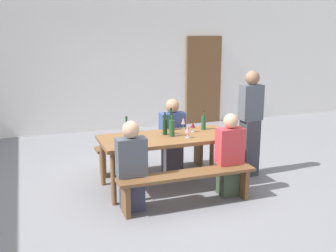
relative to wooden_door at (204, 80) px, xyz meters
name	(u,v)px	position (x,y,z in m)	size (l,w,h in m)	color
ground_plane	(168,186)	(-2.25, -3.64, -1.05)	(24.00, 24.00, 0.00)	slate
back_wall	(110,59)	(-2.25, 0.14, 0.55)	(14.00, 0.20, 3.20)	white
wooden_door	(204,80)	(0.00, 0.00, 0.00)	(0.90, 0.06, 2.10)	brown
tasting_table	(168,142)	(-2.25, -3.64, -0.38)	(1.92, 0.86, 0.75)	brown
bench_near	(188,180)	(-2.25, -4.37, -0.70)	(1.82, 0.30, 0.45)	brown
bench_far	(153,149)	(-2.25, -2.92, -0.70)	(1.82, 0.30, 0.45)	brown
wine_bottle_0	(172,128)	(-2.20, -3.66, -0.18)	(0.08, 0.08, 0.32)	#234C2D
wine_bottle_1	(165,126)	(-2.26, -3.54, -0.18)	(0.07, 0.07, 0.33)	#143319
wine_bottle_2	(127,132)	(-2.87, -3.71, -0.17)	(0.08, 0.08, 0.34)	#194723
wine_bottle_3	(204,122)	(-1.61, -3.45, -0.19)	(0.07, 0.07, 0.29)	#234C2D
wine_bottle_4	(171,122)	(-2.08, -3.30, -0.18)	(0.08, 0.08, 0.34)	#143319
wine_glass_0	(187,130)	(-2.03, -3.82, -0.19)	(0.07, 0.07, 0.16)	silver
wine_glass_1	(119,139)	(-3.05, -4.00, -0.18)	(0.07, 0.07, 0.17)	silver
wine_glass_2	(193,125)	(-1.82, -3.53, -0.20)	(0.07, 0.07, 0.14)	silver
wine_glass_3	(183,121)	(-1.88, -3.30, -0.18)	(0.07, 0.07, 0.17)	silver
seated_guest_near_0	(132,168)	(-2.94, -4.22, -0.50)	(0.37, 0.24, 1.15)	#35384A
seated_guest_near_1	(229,157)	(-1.57, -4.22, -0.50)	(0.36, 0.24, 1.14)	#394735
seated_guest_far_0	(172,137)	(-1.97, -3.07, -0.48)	(0.39, 0.24, 1.18)	#403B44
standing_host	(250,124)	(-0.90, -3.62, -0.24)	(0.33, 0.24, 1.63)	#36363E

